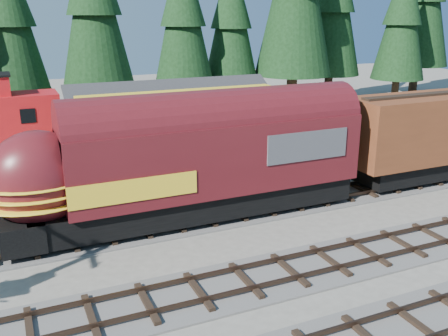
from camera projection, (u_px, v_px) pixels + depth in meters
name	position (u px, v px, depth m)	size (l,w,h in m)	color
ground	(276.00, 248.00, 20.37)	(120.00, 120.00, 0.00)	#6B665B
track_siding	(397.00, 184.00, 27.73)	(68.00, 3.20, 0.33)	#4C4947
track_spur	(2.00, 161.00, 32.16)	(32.00, 3.20, 0.33)	#4C4947
depot	(187.00, 126.00, 28.64)	(12.80, 7.00, 5.30)	gold
conifer_backdrop	(204.00, 3.00, 41.31)	(80.23, 23.10, 17.40)	black
locomotive	(180.00, 168.00, 22.02)	(16.71, 3.32, 4.54)	black
pickup_truck_a	(1.00, 197.00, 23.40)	(3.07, 6.67, 1.85)	black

